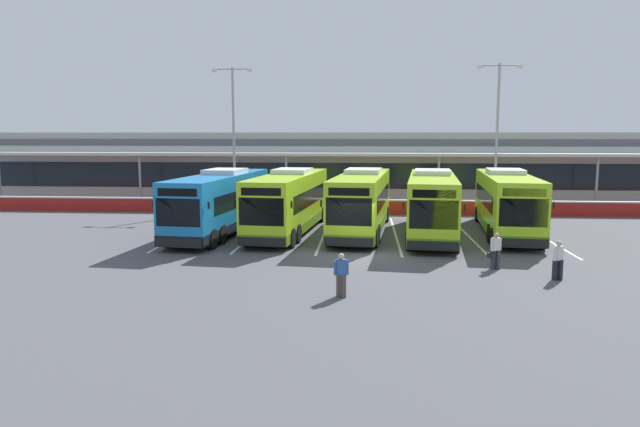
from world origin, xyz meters
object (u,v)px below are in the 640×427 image
at_px(coach_bus_right_centre, 432,205).
at_px(lamp_post_centre, 497,128).
at_px(pedestrian_with_handbag, 495,250).
at_px(pedestrian_child, 558,259).
at_px(coach_bus_centre, 362,203).
at_px(coach_bus_left_centre, 289,203).
at_px(coach_bus_rightmost, 506,204).
at_px(coach_bus_leftmost, 220,204).
at_px(pedestrian_in_dark_coat, 341,274).
at_px(lamp_post_west, 234,129).

bearing_deg(coach_bus_right_centre, lamp_post_centre, 60.94).
distance_m(pedestrian_with_handbag, lamp_post_centre, 20.10).
bearing_deg(pedestrian_child, coach_bus_right_centre, 111.17).
distance_m(coach_bus_centre, pedestrian_child, 13.50).
distance_m(coach_bus_left_centre, coach_bus_right_centre, 8.41).
bearing_deg(coach_bus_rightmost, lamp_post_centre, 81.67).
xyz_separation_m(coach_bus_leftmost, pedestrian_with_handbag, (14.25, -8.16, -0.93)).
bearing_deg(pedestrian_in_dark_coat, lamp_post_centre, 66.05).
relative_size(coach_bus_centre, pedestrian_with_handbag, 7.62).
bearing_deg(coach_bus_left_centre, pedestrian_child, -40.48).
distance_m(coach_bus_leftmost, pedestrian_with_handbag, 16.44).
bearing_deg(pedestrian_in_dark_coat, coach_bus_rightmost, 57.28).
relative_size(coach_bus_leftmost, lamp_post_west, 1.12).
bearing_deg(coach_bus_rightmost, coach_bus_centre, -177.96).
xyz_separation_m(coach_bus_leftmost, coach_bus_left_centre, (4.02, 0.61, 0.00)).
relative_size(coach_bus_rightmost, pedestrian_with_handbag, 7.62).
height_order(coach_bus_left_centre, lamp_post_centre, lamp_post_centre).
relative_size(pedestrian_with_handbag, lamp_post_centre, 0.15).
bearing_deg(coach_bus_rightmost, coach_bus_right_centre, -167.18).
xyz_separation_m(coach_bus_centre, coach_bus_right_centre, (4.08, -0.71, 0.00)).
distance_m(coach_bus_rightmost, pedestrian_in_dark_coat, 17.00).
height_order(pedestrian_with_handbag, pedestrian_child, same).
xyz_separation_m(lamp_post_west, lamp_post_centre, (20.08, -1.01, 0.00)).
bearing_deg(lamp_post_west, coach_bus_rightmost, -29.43).
relative_size(pedestrian_child, lamp_post_west, 0.15).
bearing_deg(lamp_post_centre, pedestrian_with_handbag, -102.04).
bearing_deg(coach_bus_leftmost, coach_bus_centre, 6.37).
xyz_separation_m(coach_bus_centre, pedestrian_child, (8.00, -10.84, -0.91)).
xyz_separation_m(pedestrian_with_handbag, pedestrian_in_dark_coat, (-6.54, -4.89, 0.02)).
relative_size(pedestrian_in_dark_coat, lamp_post_west, 0.15).
bearing_deg(pedestrian_in_dark_coat, coach_bus_left_centre, 105.10).
xyz_separation_m(coach_bus_right_centre, lamp_post_centre, (5.86, 10.54, 4.50)).
distance_m(pedestrian_in_dark_coat, lamp_post_centre, 26.61).
height_order(coach_bus_left_centre, coach_bus_rightmost, same).
relative_size(coach_bus_leftmost, coach_bus_centre, 1.00).
xyz_separation_m(pedestrian_with_handbag, lamp_post_centre, (4.04, 18.92, 5.43)).
xyz_separation_m(coach_bus_centre, coach_bus_rightmost, (8.54, 0.30, 0.00)).
height_order(coach_bus_leftmost, coach_bus_centre, same).
bearing_deg(pedestrian_with_handbag, coach_bus_leftmost, 150.20).
xyz_separation_m(pedestrian_child, lamp_post_west, (-18.15, 21.69, 5.42)).
height_order(coach_bus_right_centre, lamp_post_centre, lamp_post_centre).
relative_size(coach_bus_leftmost, pedestrian_child, 7.62).
relative_size(coach_bus_left_centre, coach_bus_centre, 1.00).
height_order(coach_bus_rightmost, lamp_post_centre, lamp_post_centre).
xyz_separation_m(coach_bus_leftmost, lamp_post_centre, (18.28, 10.76, 4.50)).
xyz_separation_m(pedestrian_in_dark_coat, pedestrian_child, (8.64, 3.14, 0.00)).
bearing_deg(coach_bus_rightmost, lamp_post_west, 150.57).
bearing_deg(pedestrian_child, coach_bus_left_centre, 139.52).
bearing_deg(pedestrian_in_dark_coat, coach_bus_centre, 87.38).
xyz_separation_m(coach_bus_rightmost, pedestrian_in_dark_coat, (-9.18, -14.28, -0.91)).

